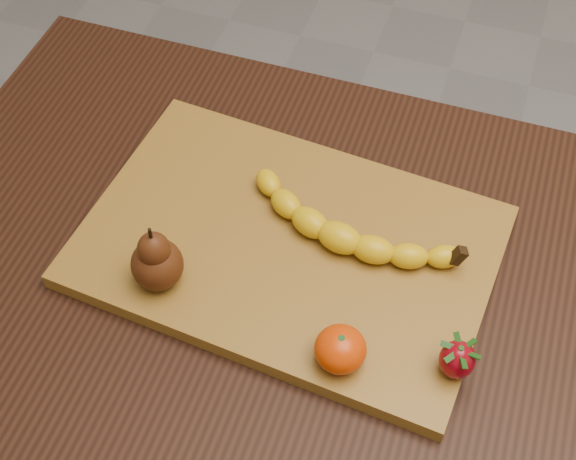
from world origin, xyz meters
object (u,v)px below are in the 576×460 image
(pear, at_px, (155,256))
(mandarin, at_px, (340,349))
(table, at_px, (312,348))
(cutting_board, at_px, (288,246))

(pear, bearing_deg, mandarin, -8.50)
(table, bearing_deg, mandarin, -54.89)
(cutting_board, bearing_deg, pear, -136.02)
(cutting_board, relative_size, pear, 5.18)
(cutting_board, distance_m, mandarin, 0.16)
(table, height_order, mandarin, mandarin)
(table, distance_m, pear, 0.23)
(table, relative_size, mandarin, 19.22)
(table, relative_size, cutting_board, 2.22)
(table, bearing_deg, cutting_board, 130.78)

